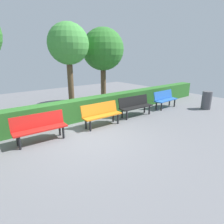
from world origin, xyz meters
TOP-DOWN VIEW (x-y plane):
  - ground_plane at (0.00, 0.00)m, footprint 19.74×19.74m
  - bench_blue at (-5.11, -0.63)m, footprint 1.46×0.50m
  - bench_black at (-2.97, -0.62)m, footprint 1.66×0.54m
  - bench_orange at (-1.09, -0.55)m, footprint 1.57×0.50m
  - bench_red at (1.18, -0.62)m, footprint 1.61×0.52m
  - hedge_row at (-0.95, -1.68)m, footprint 15.74×0.58m
  - tree_near at (-3.28, -3.36)m, footprint 2.17×2.17m
  - tree_mid at (-1.17, -3.04)m, footprint 1.80×1.80m
  - trash_bin at (-6.53, 0.81)m, footprint 0.45×0.45m

SIDE VIEW (x-z plane):
  - ground_plane at x=0.00m, z-range 0.00..0.00m
  - hedge_row at x=-0.95m, z-range 0.00..0.86m
  - trash_bin at x=-6.53m, z-range 0.00..0.88m
  - bench_blue at x=-5.11m, z-range 0.05..0.91m
  - bench_orange at x=-1.09m, z-range 0.05..0.91m
  - bench_red at x=1.18m, z-range 0.05..0.91m
  - bench_black at x=-2.97m, z-range 0.05..0.91m
  - tree_near at x=-3.28m, z-range 0.87..4.83m
  - tree_mid at x=-1.17m, z-range 1.03..4.99m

